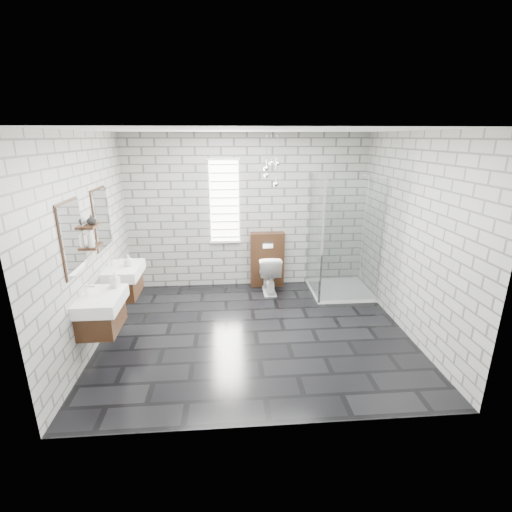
{
  "coord_description": "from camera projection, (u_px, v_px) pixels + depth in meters",
  "views": [
    {
      "loc": [
        -0.36,
        -4.64,
        2.63
      ],
      "look_at": [
        0.04,
        0.35,
        1.01
      ],
      "focal_mm": 26.0,
      "sensor_mm": 36.0,
      "label": 1
    }
  ],
  "objects": [
    {
      "name": "soap_bottle_c",
      "position": [
        91.0,
        239.0,
        4.5
      ],
      "size": [
        0.1,
        0.1,
        0.22
      ],
      "primitive_type": "imported",
      "rotation": [
        0.0,
        0.0,
        -0.25
      ],
      "color": "#B2B2B2",
      "rests_on": "shelf_lower"
    },
    {
      "name": "wall_back",
      "position": [
        247.0,
        212.0,
        6.54
      ],
      "size": [
        4.2,
        0.02,
        2.7
      ],
      "primitive_type": "cube",
      "color": "#A2A29D",
      "rests_on": "floor"
    },
    {
      "name": "vase",
      "position": [
        91.0,
        220.0,
        4.54
      ],
      "size": [
        0.14,
        0.14,
        0.12
      ],
      "primitive_type": "imported",
      "rotation": [
        0.0,
        0.0,
        0.25
      ],
      "color": "#B2B2B2",
      "rests_on": "shelf_upper"
    },
    {
      "name": "shower_enclosure",
      "position": [
        338.0,
        267.0,
        6.32
      ],
      "size": [
        1.0,
        1.0,
        2.03
      ],
      "color": "white",
      "rests_on": "floor"
    },
    {
      "name": "cistern_panel",
      "position": [
        267.0,
        259.0,
        6.72
      ],
      "size": [
        0.6,
        0.2,
        1.0
      ],
      "primitive_type": "cube",
      "color": "#3C2212",
      "rests_on": "floor"
    },
    {
      "name": "wall_left",
      "position": [
        88.0,
        243.0,
        4.66
      ],
      "size": [
        0.02,
        3.6,
        2.7
      ],
      "primitive_type": "cube",
      "color": "#A2A29D",
      "rests_on": "floor"
    },
    {
      "name": "window",
      "position": [
        224.0,
        202.0,
        6.42
      ],
      "size": [
        0.56,
        0.05,
        1.48
      ],
      "color": "white",
      "rests_on": "wall_back"
    },
    {
      "name": "pendant_cluster",
      "position": [
        271.0,
        170.0,
        5.91
      ],
      "size": [
        0.29,
        0.27,
        0.84
      ],
      "color": "silver",
      "rests_on": "ceiling"
    },
    {
      "name": "floor",
      "position": [
        255.0,
        332.0,
        5.24
      ],
      "size": [
        4.2,
        3.6,
        0.02
      ],
      "primitive_type": "cube",
      "color": "black",
      "rests_on": "ground"
    },
    {
      "name": "flush_plate",
      "position": [
        268.0,
        245.0,
        6.53
      ],
      "size": [
        0.18,
        0.01,
        0.12
      ],
      "primitive_type": "cube",
      "color": "silver",
      "rests_on": "cistern_panel"
    },
    {
      "name": "shelf_upper",
      "position": [
        91.0,
        226.0,
        4.55
      ],
      "size": [
        0.14,
        0.3,
        0.03
      ],
      "primitive_type": "cube",
      "color": "#3C2212",
      "rests_on": "wall_left"
    },
    {
      "name": "shelf_lower",
      "position": [
        94.0,
        246.0,
        4.63
      ],
      "size": [
        0.14,
        0.3,
        0.03
      ],
      "primitive_type": "cube",
      "color": "#3C2212",
      "rests_on": "wall_left"
    },
    {
      "name": "soap_bottle_a",
      "position": [
        115.0,
        280.0,
        4.55
      ],
      "size": [
        0.12,
        0.12,
        0.2
      ],
      "primitive_type": "imported",
      "rotation": [
        0.0,
        0.0,
        -0.32
      ],
      "color": "#B2B2B2",
      "rests_on": "vanity_left"
    },
    {
      "name": "wall_front",
      "position": [
        272.0,
        296.0,
        3.11
      ],
      "size": [
        4.2,
        0.02,
        2.7
      ],
      "primitive_type": "cube",
      "color": "#A2A29D",
      "rests_on": "floor"
    },
    {
      "name": "toilet",
      "position": [
        269.0,
        273.0,
        6.5
      ],
      "size": [
        0.38,
        0.67,
        0.68
      ],
      "primitive_type": "imported",
      "rotation": [
        0.0,
        0.0,
        3.15
      ],
      "color": "white",
      "rests_on": "floor"
    },
    {
      "name": "soap_bottle_b",
      "position": [
        128.0,
        260.0,
        5.33
      ],
      "size": [
        0.14,
        0.14,
        0.17
      ],
      "primitive_type": "imported",
      "rotation": [
        0.0,
        0.0,
        -0.07
      ],
      "color": "#B2B2B2",
      "rests_on": "vanity_right"
    },
    {
      "name": "ceiling",
      "position": [
        255.0,
        129.0,
        4.4
      ],
      "size": [
        4.2,
        3.6,
        0.02
      ],
      "primitive_type": "cube",
      "color": "white",
      "rests_on": "wall_back"
    },
    {
      "name": "vanity_right",
      "position": [
        121.0,
        272.0,
        5.36
      ],
      "size": [
        0.47,
        0.7,
        1.57
      ],
      "color": "#3C2212",
      "rests_on": "wall_left"
    },
    {
      "name": "vanity_left",
      "position": [
        98.0,
        303.0,
        4.38
      ],
      "size": [
        0.47,
        0.7,
        1.57
      ],
      "color": "#3C2212",
      "rests_on": "wall_left"
    },
    {
      "name": "wall_right",
      "position": [
        411.0,
        236.0,
        4.98
      ],
      "size": [
        0.02,
        3.6,
        2.7
      ],
      "primitive_type": "cube",
      "color": "#A2A29D",
      "rests_on": "floor"
    }
  ]
}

